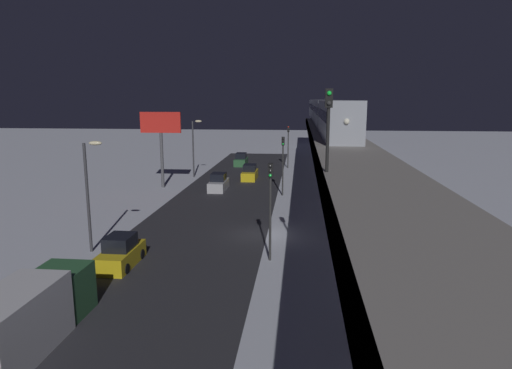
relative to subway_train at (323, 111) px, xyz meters
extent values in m
plane|color=silver|center=(6.64, 37.85, -8.62)|extent=(240.00, 240.00, 0.00)
cube|color=#28282D|center=(11.35, 37.85, -8.61)|extent=(11.00, 104.47, 0.01)
cube|color=gray|center=(0.00, 37.85, -2.18)|extent=(5.00, 104.47, 0.80)
cube|color=#38383D|center=(2.38, 37.85, -2.18)|extent=(0.24, 102.38, 0.80)
cylinder|color=gray|center=(0.00, -6.93, -5.60)|extent=(1.40, 1.40, 6.04)
cylinder|color=gray|center=(0.00, 8.00, -5.60)|extent=(1.40, 1.40, 6.04)
cylinder|color=gray|center=(0.00, 22.92, -5.60)|extent=(1.40, 1.40, 6.04)
cylinder|color=gray|center=(0.00, 37.85, -5.60)|extent=(1.40, 1.40, 6.04)
cylinder|color=gray|center=(0.00, 52.77, -5.60)|extent=(1.40, 1.40, 6.04)
cube|color=#999EA8|center=(0.00, 27.90, -0.08)|extent=(2.90, 18.00, 3.40)
cube|color=black|center=(0.00, 27.90, 0.33)|extent=(2.94, 16.20, 0.90)
cube|color=#999EA8|center=(0.00, 9.30, -0.08)|extent=(2.90, 18.00, 3.40)
cube|color=black|center=(0.00, 9.30, 0.33)|extent=(2.94, 16.20, 0.90)
cube|color=#999EA8|center=(0.00, -9.30, -0.08)|extent=(2.90, 18.00, 3.40)
cube|color=black|center=(0.00, -9.30, 0.33)|extent=(2.94, 16.20, 0.90)
cube|color=#999EA8|center=(0.00, -27.90, -0.08)|extent=(2.90, 18.00, 3.40)
cube|color=black|center=(0.00, -27.90, 0.33)|extent=(2.94, 16.20, 0.90)
sphere|color=white|center=(0.00, 36.95, 0.09)|extent=(0.44, 0.44, 0.44)
cylinder|color=black|center=(2.10, 49.15, -0.18)|extent=(0.16, 0.16, 3.20)
cube|color=black|center=(2.10, 49.15, 1.77)|extent=(0.36, 0.28, 0.90)
sphere|color=#19F23F|center=(2.10, 49.31, 2.00)|extent=(0.22, 0.22, 0.22)
sphere|color=#333333|center=(2.10, 49.31, 1.54)|extent=(0.22, 0.22, 0.22)
cube|color=gold|center=(14.55, 45.19, -8.07)|extent=(1.80, 4.20, 1.10)
cube|color=black|center=(14.55, 45.19, -7.08)|extent=(1.58, 2.02, 0.87)
cylinder|color=black|center=(13.70, 46.49, -8.30)|extent=(0.20, 0.64, 0.64)
cylinder|color=black|center=(15.41, 46.49, -8.30)|extent=(0.20, 0.64, 0.64)
cylinder|color=black|center=(13.70, 43.89, -8.30)|extent=(0.20, 0.64, 0.64)
cylinder|color=black|center=(15.41, 43.89, -8.30)|extent=(0.20, 0.64, 0.64)
cube|color=#B2B2B7|center=(12.75, 21.04, -8.07)|extent=(1.80, 4.53, 1.10)
cube|color=black|center=(12.75, 21.04, -7.08)|extent=(1.58, 2.18, 0.87)
cube|color=gold|center=(9.95, 13.71, -8.07)|extent=(1.80, 4.55, 1.10)
cube|color=black|center=(9.95, 13.71, -7.08)|extent=(1.58, 2.18, 0.87)
cube|color=#2D6038|center=(12.75, 1.30, -8.07)|extent=(1.80, 4.48, 1.10)
cube|color=black|center=(12.75, 1.30, -7.08)|extent=(1.58, 2.15, 0.87)
cube|color=#2D6038|center=(14.75, 51.66, -7.42)|extent=(2.30, 2.20, 2.40)
cube|color=silver|center=(14.75, 55.46, -7.22)|extent=(2.40, 5.00, 2.80)
cylinder|color=#2D2D2D|center=(5.25, 43.33, -5.87)|extent=(0.16, 0.16, 5.50)
cube|color=black|center=(5.25, 43.33, -2.67)|extent=(0.32, 0.32, 0.90)
sphere|color=black|center=(5.25, 43.51, -2.37)|extent=(0.20, 0.20, 0.20)
sphere|color=black|center=(5.25, 43.51, -2.67)|extent=(0.20, 0.20, 0.20)
sphere|color=#19E53F|center=(5.25, 43.51, -2.97)|extent=(0.20, 0.20, 0.20)
cylinder|color=#2D2D2D|center=(5.25, 23.33, -5.87)|extent=(0.16, 0.16, 5.50)
cube|color=black|center=(5.25, 23.33, -2.67)|extent=(0.32, 0.32, 0.90)
sphere|color=black|center=(5.25, 23.51, -2.37)|extent=(0.20, 0.20, 0.20)
sphere|color=black|center=(5.25, 23.51, -2.67)|extent=(0.20, 0.20, 0.20)
sphere|color=#19E53F|center=(5.25, 23.51, -2.97)|extent=(0.20, 0.20, 0.20)
cylinder|color=#2D2D2D|center=(5.25, 3.33, -5.87)|extent=(0.16, 0.16, 5.50)
cube|color=black|center=(5.25, 3.33, -2.67)|extent=(0.32, 0.32, 0.90)
sphere|color=red|center=(5.25, 3.51, -2.37)|extent=(0.20, 0.20, 0.20)
sphere|color=black|center=(5.25, 3.51, -2.67)|extent=(0.20, 0.20, 0.20)
sphere|color=black|center=(5.25, 3.51, -2.97)|extent=(0.20, 0.20, 0.20)
cylinder|color=#4C4C51|center=(19.65, 20.16, -5.37)|extent=(0.36, 0.36, 6.50)
cube|color=red|center=(19.65, 20.16, -0.92)|extent=(4.80, 0.30, 2.40)
cylinder|color=#38383D|center=(17.65, 42.85, -4.87)|extent=(0.20, 0.20, 7.50)
ellipsoid|color=#F4E5B2|center=(16.85, 42.85, -1.12)|extent=(0.90, 0.44, 0.30)
cylinder|color=#38383D|center=(17.65, 12.85, -4.87)|extent=(0.20, 0.20, 7.50)
ellipsoid|color=#F4E5B2|center=(16.85, 12.85, -1.12)|extent=(0.90, 0.44, 0.30)
camera|label=1|loc=(3.42, 70.86, 1.71)|focal=31.20mm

